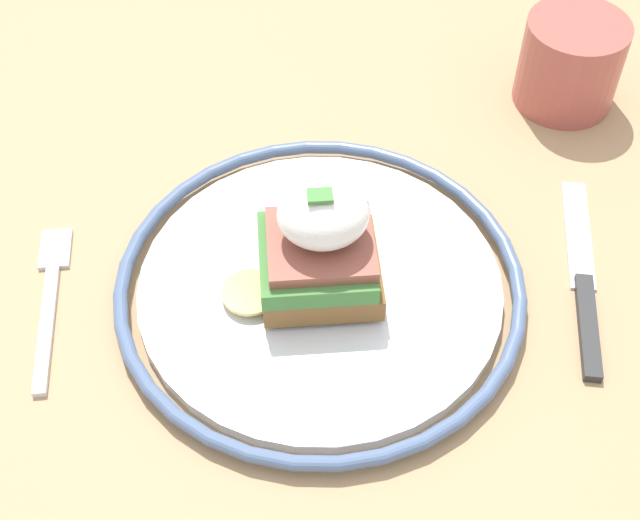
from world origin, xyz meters
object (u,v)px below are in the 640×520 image
object	(u,v)px
cup	(571,61)
fork	(50,297)
sandwich	(319,246)
knife	(584,289)
plate	(320,285)

from	to	relation	value
cup	fork	bearing A→B (deg)	-155.89
sandwich	knife	xyz separation A→B (m)	(0.19, -0.01, -0.05)
sandwich	knife	bearing A→B (deg)	-4.46
sandwich	fork	xyz separation A→B (m)	(-0.19, 0.01, -0.05)
fork	cup	xyz separation A→B (m)	(0.41, 0.18, 0.04)
sandwich	knife	world-z (taller)	sandwich
plate	fork	bearing A→B (deg)	177.39
plate	cup	distance (m)	0.29
knife	sandwich	bearing A→B (deg)	175.54
knife	cup	world-z (taller)	cup
plate	fork	world-z (taller)	plate
fork	knife	distance (m)	0.37
plate	cup	size ratio (longest dim) A/B	3.43
plate	knife	size ratio (longest dim) A/B	1.58
sandwich	cup	world-z (taller)	sandwich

